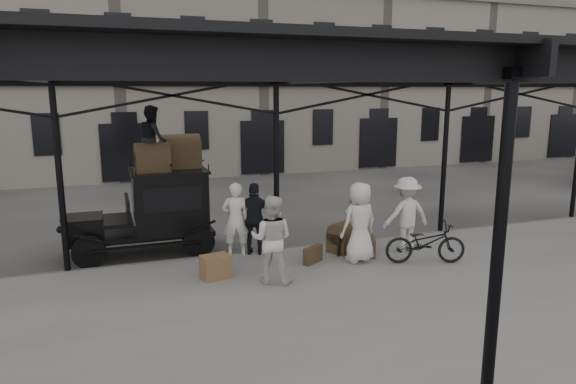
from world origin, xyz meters
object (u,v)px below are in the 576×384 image
at_px(porter_left, 236,219).
at_px(porter_official, 255,219).
at_px(steamer_trunk_roof_near, 152,160).
at_px(bicycle, 425,243).
at_px(taxi, 157,208).
at_px(steamer_trunk_platform, 344,238).

bearing_deg(porter_left, porter_official, -175.82).
bearing_deg(steamer_trunk_roof_near, bicycle, -30.48).
xyz_separation_m(taxi, steamer_trunk_roof_near, (-0.08, -0.25, 1.28)).
distance_m(taxi, bicycle, 6.73).
distance_m(steamer_trunk_roof_near, steamer_trunk_platform, 5.19).
xyz_separation_m(porter_official, steamer_trunk_platform, (2.22, -0.47, -0.58)).
height_order(porter_left, steamer_trunk_roof_near, steamer_trunk_roof_near).
xyz_separation_m(porter_official, steamer_trunk_roof_near, (-2.30, 1.12, 1.43)).
height_order(bicycle, steamer_trunk_platform, bicycle).
height_order(porter_official, steamer_trunk_roof_near, steamer_trunk_roof_near).
distance_m(porter_left, steamer_trunk_roof_near, 2.54).
xyz_separation_m(taxi, porter_official, (2.22, -1.37, -0.15)).
bearing_deg(steamer_trunk_platform, porter_left, 136.13).
bearing_deg(steamer_trunk_platform, porter_official, 135.22).
distance_m(bicycle, steamer_trunk_platform, 2.06).
relative_size(porter_official, steamer_trunk_roof_near, 2.18).
relative_size(porter_left, steamer_trunk_roof_near, 2.22).
bearing_deg(porter_left, steamer_trunk_platform, 179.92).
bearing_deg(porter_official, porter_left, 15.32).
distance_m(bicycle, steamer_trunk_roof_near, 6.91).
bearing_deg(porter_left, taxi, -26.12).
bearing_deg(bicycle, steamer_trunk_platform, 60.10).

